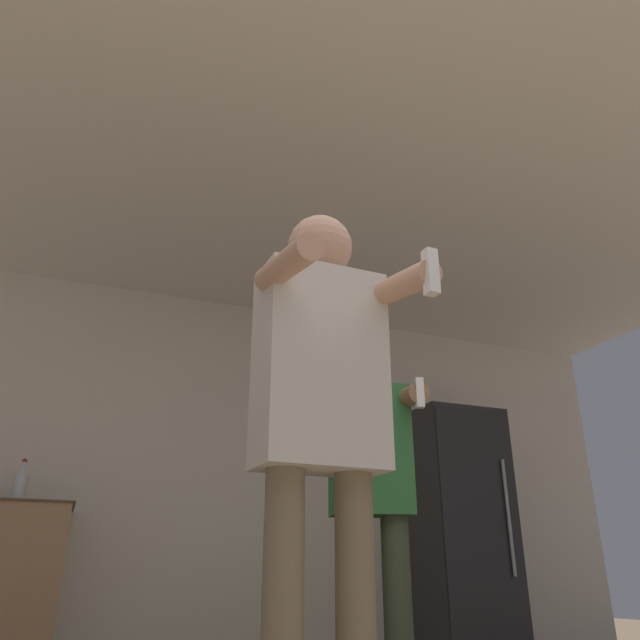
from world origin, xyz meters
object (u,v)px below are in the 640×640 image
bottle_dark_rum (20,486)px  person_man_side (371,482)px  person_woman_foreground (322,405)px  refrigerator (456,532)px

bottle_dark_rum → person_man_side: person_man_side is taller
person_woman_foreground → refrigerator: bearing=50.0°
bottle_dark_rum → person_woman_foreground: size_ratio=0.15×
refrigerator → person_man_side: 1.93m
refrigerator → bottle_dark_rum: size_ratio=6.96×
person_man_side → bottle_dark_rum: bearing=140.0°
bottle_dark_rum → person_woman_foreground: bearing=-68.2°
refrigerator → person_woman_foreground: size_ratio=1.02×
refrigerator → bottle_dark_rum: refrigerator is taller
person_woman_foreground → person_man_side: person_woman_foreground is taller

